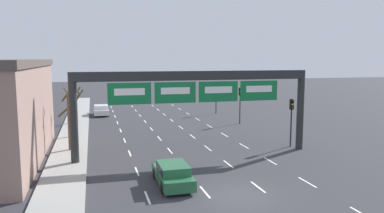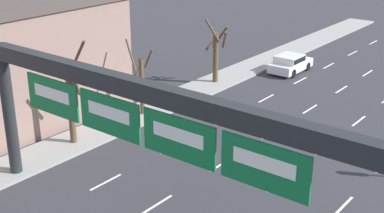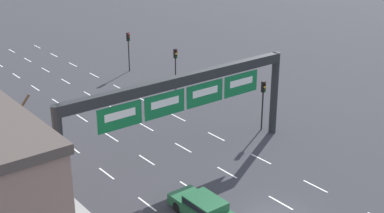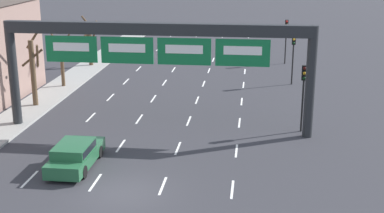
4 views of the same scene
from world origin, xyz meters
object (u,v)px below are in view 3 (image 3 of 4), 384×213
Objects in this scene: car_green at (203,207)px; traffic_light_mid_block at (128,44)px; sign_gantry at (183,96)px; traffic_light_near_gantry at (263,95)px; tree_bare_closest at (26,145)px; traffic_light_far_end at (176,61)px.

traffic_light_mid_block reaches higher than car_green.
traffic_light_mid_block is (8.73, 21.11, -2.11)m from sign_gantry.
traffic_light_near_gantry is at bearing 30.63° from car_green.
tree_bare_closest reaches higher than traffic_light_mid_block.
tree_bare_closest reaches higher than traffic_light_near_gantry.
car_green is at bearing -117.37° from sign_gantry.
traffic_light_mid_block is (-0.03, 20.17, 0.09)m from traffic_light_near_gantry.
traffic_light_near_gantry is at bearing -90.65° from traffic_light_far_end.
traffic_light_near_gantry is (11.93, 7.07, 2.25)m from car_green.
car_green is at bearing -122.46° from traffic_light_far_end.
traffic_light_near_gantry is at bearing -89.91° from traffic_light_mid_block.
traffic_light_far_end is (0.17, -8.26, -0.04)m from traffic_light_mid_block.
traffic_light_mid_block reaches higher than traffic_light_near_gantry.
car_green is (-3.17, -6.13, -4.45)m from sign_gantry.
traffic_light_far_end is 20.35m from tree_bare_closest.
traffic_light_near_gantry is 11.91m from traffic_light_far_end.
traffic_light_mid_block is at bearing 91.16° from traffic_light_far_end.
sign_gantry is at bearing -124.70° from traffic_light_far_end.
traffic_light_far_end reaches higher than traffic_light_near_gantry.
tree_bare_closest is (-18.43, -8.63, -0.24)m from traffic_light_far_end.
tree_bare_closest reaches higher than car_green.
sign_gantry is 8.21m from car_green.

